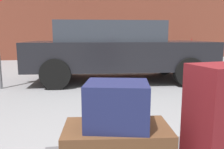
{
  "coord_description": "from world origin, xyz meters",
  "views": [
    {
      "loc": [
        -0.42,
        -1.17,
        1.1
      ],
      "look_at": [
        0.0,
        1.2,
        0.69
      ],
      "focal_mm": 36.84,
      "sensor_mm": 36.0,
      "label": 1
    }
  ],
  "objects_px": {
    "bicycle_leaning": "(184,52)",
    "bollard_kerb_mid": "(188,56)",
    "duffel_bag_navy_topmost_pile": "(117,105)",
    "bollard_kerb_far": "(217,55)",
    "parked_car": "(117,50)",
    "bollard_kerb_near": "(153,57)"
  },
  "relations": [
    {
      "from": "bicycle_leaning",
      "to": "bollard_kerb_mid",
      "type": "xyz_separation_m",
      "value": [
        -0.58,
        -1.44,
        -0.07
      ]
    },
    {
      "from": "bollard_kerb_mid",
      "to": "duffel_bag_navy_topmost_pile",
      "type": "bearing_deg",
      "value": -120.57
    },
    {
      "from": "duffel_bag_navy_topmost_pile",
      "to": "bollard_kerb_mid",
      "type": "relative_size",
      "value": 0.54
    },
    {
      "from": "bollard_kerb_near",
      "to": "bollard_kerb_mid",
      "type": "relative_size",
      "value": 1.0
    },
    {
      "from": "bicycle_leaning",
      "to": "bollard_kerb_far",
      "type": "height_order",
      "value": "bicycle_leaning"
    },
    {
      "from": "duffel_bag_navy_topmost_pile",
      "to": "bollard_kerb_far",
      "type": "xyz_separation_m",
      "value": [
        5.62,
        7.31,
        -0.44
      ]
    },
    {
      "from": "bicycle_leaning",
      "to": "bollard_kerb_mid",
      "type": "bearing_deg",
      "value": -111.96
    },
    {
      "from": "parked_car",
      "to": "bollard_kerb_near",
      "type": "height_order",
      "value": "parked_car"
    },
    {
      "from": "bicycle_leaning",
      "to": "bollard_kerb_far",
      "type": "bearing_deg",
      "value": -63.42
    },
    {
      "from": "duffel_bag_navy_topmost_pile",
      "to": "parked_car",
      "type": "relative_size",
      "value": 0.07
    },
    {
      "from": "bicycle_leaning",
      "to": "bollard_kerb_far",
      "type": "relative_size",
      "value": 2.83
    },
    {
      "from": "parked_car",
      "to": "bicycle_leaning",
      "type": "bearing_deg",
      "value": 47.23
    },
    {
      "from": "bollard_kerb_near",
      "to": "bollard_kerb_mid",
      "type": "bearing_deg",
      "value": 0.0
    },
    {
      "from": "bollard_kerb_far",
      "to": "duffel_bag_navy_topmost_pile",
      "type": "bearing_deg",
      "value": -127.55
    },
    {
      "from": "parked_car",
      "to": "bollard_kerb_mid",
      "type": "relative_size",
      "value": 7.39
    },
    {
      "from": "bicycle_leaning",
      "to": "bollard_kerb_near",
      "type": "bearing_deg",
      "value": -144.45
    },
    {
      "from": "bicycle_leaning",
      "to": "bollard_kerb_near",
      "type": "distance_m",
      "value": 2.48
    },
    {
      "from": "duffel_bag_navy_topmost_pile",
      "to": "bicycle_leaning",
      "type": "xyz_separation_m",
      "value": [
        4.9,
        8.76,
        -0.37
      ]
    },
    {
      "from": "parked_car",
      "to": "bollard_kerb_mid",
      "type": "xyz_separation_m",
      "value": [
        3.46,
        2.93,
        -0.46
      ]
    },
    {
      "from": "duffel_bag_navy_topmost_pile",
      "to": "bicycle_leaning",
      "type": "bearing_deg",
      "value": 74.55
    },
    {
      "from": "bollard_kerb_near",
      "to": "bollard_kerb_far",
      "type": "distance_m",
      "value": 2.74
    },
    {
      "from": "parked_car",
      "to": "bollard_kerb_mid",
      "type": "height_order",
      "value": "parked_car"
    }
  ]
}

